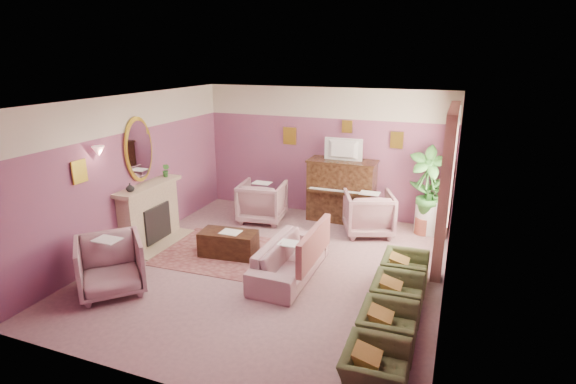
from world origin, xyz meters
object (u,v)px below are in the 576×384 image
(olive_chair_c, at_px, (397,291))
(side_table, at_px, (428,216))
(piano, at_px, (342,191))
(television, at_px, (343,148))
(olive_chair_b, at_px, (388,323))
(floral_armchair_right, at_px, (369,211))
(floral_armchair_left, at_px, (262,199))
(floral_armchair_front, at_px, (110,263))
(coffee_table, at_px, (229,244))
(olive_chair_a, at_px, (375,365))
(olive_chair_d, at_px, (405,266))
(sofa, at_px, (290,253))

(olive_chair_c, xyz_separation_m, side_table, (0.15, 3.26, 0.01))
(olive_chair_c, bearing_deg, piano, 116.68)
(television, xyz_separation_m, olive_chair_b, (1.67, -4.09, -1.26))
(floral_armchair_right, distance_m, side_table, 1.23)
(floral_armchair_left, relative_size, olive_chair_c, 1.23)
(floral_armchair_front, bearing_deg, olive_chair_c, 12.98)
(television, xyz_separation_m, coffee_table, (-1.41, -2.45, -1.38))
(floral_armchair_front, height_order, olive_chair_b, floral_armchair_front)
(side_table, bearing_deg, olive_chair_b, -92.12)
(floral_armchair_left, relative_size, olive_chair_a, 1.23)
(side_table, bearing_deg, piano, 177.93)
(olive_chair_a, relative_size, side_table, 1.11)
(floral_armchair_right, bearing_deg, floral_armchair_left, -177.77)
(floral_armchair_front, bearing_deg, piano, 60.22)
(piano, xyz_separation_m, coffee_table, (-1.41, -2.50, -0.43))
(television, xyz_separation_m, olive_chair_d, (1.67, -2.45, -1.26))
(floral_armchair_left, distance_m, olive_chair_a, 5.39)
(olive_chair_c, bearing_deg, side_table, 87.35)
(floral_armchair_left, bearing_deg, side_table, 9.89)
(floral_armchair_front, bearing_deg, coffee_table, 59.70)
(sofa, relative_size, side_table, 2.76)
(television, relative_size, floral_armchair_front, 0.84)
(coffee_table, relative_size, olive_chair_b, 1.29)
(television, bearing_deg, side_table, -0.50)
(olive_chair_d, bearing_deg, olive_chair_c, -90.00)
(piano, xyz_separation_m, olive_chair_d, (1.67, -2.50, -0.31))
(olive_chair_c, xyz_separation_m, olive_chair_d, (0.00, 0.82, 0.00))
(olive_chair_a, xyz_separation_m, olive_chair_d, (0.00, 2.46, 0.00))
(sofa, relative_size, floral_armchair_front, 2.02)
(olive_chair_c, bearing_deg, olive_chair_a, -90.00)
(floral_armchair_left, bearing_deg, floral_armchair_front, -103.55)
(floral_armchair_front, distance_m, olive_chair_d, 4.48)
(floral_armchair_front, height_order, olive_chair_a, floral_armchair_front)
(olive_chair_b, bearing_deg, sofa, 142.73)
(sofa, height_order, floral_armchair_front, floral_armchair_front)
(olive_chair_d, bearing_deg, olive_chair_a, -90.00)
(floral_armchair_left, height_order, olive_chair_d, floral_armchair_left)
(coffee_table, height_order, olive_chair_b, olive_chair_b)
(floral_armchair_left, xyz_separation_m, side_table, (3.39, 0.59, -0.13))
(sofa, distance_m, floral_armchair_left, 2.58)
(side_table, bearing_deg, television, 179.50)
(sofa, xyz_separation_m, olive_chair_a, (1.78, -2.18, -0.05))
(sofa, xyz_separation_m, floral_armchair_front, (-2.33, -1.49, 0.09))
(sofa, bearing_deg, coffee_table, 167.45)
(floral_armchair_left, xyz_separation_m, floral_armchair_front, (-0.87, -3.61, 0.00))
(floral_armchair_front, distance_m, olive_chair_b, 4.12)
(television, bearing_deg, sofa, -92.40)
(floral_armchair_right, xyz_separation_m, olive_chair_d, (0.96, -1.93, -0.14))
(sofa, distance_m, olive_chair_c, 1.86)
(floral_armchair_left, height_order, floral_armchair_right, same)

